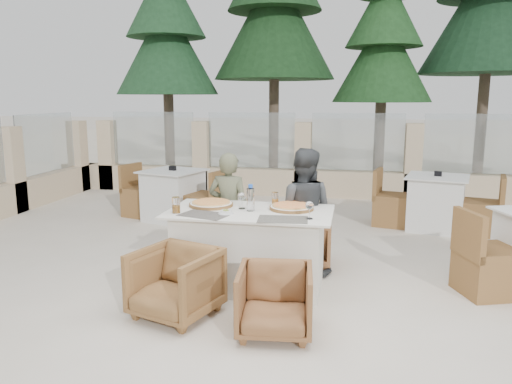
% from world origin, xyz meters
% --- Properties ---
extents(ground, '(80.00, 80.00, 0.00)m').
position_xyz_m(ground, '(0.00, 0.00, 0.00)').
color(ground, beige).
rests_on(ground, ground).
extents(sand_patch, '(30.00, 16.00, 0.01)m').
position_xyz_m(sand_patch, '(0.00, 14.00, 0.01)').
color(sand_patch, beige).
rests_on(sand_patch, ground).
extents(perimeter_wall_far, '(10.00, 0.34, 1.60)m').
position_xyz_m(perimeter_wall_far, '(0.00, 4.80, 0.80)').
color(perimeter_wall_far, beige).
rests_on(perimeter_wall_far, ground).
extents(pine_far_left, '(2.42, 2.42, 5.50)m').
position_xyz_m(pine_far_left, '(-3.50, 7.00, 2.75)').
color(pine_far_left, '#1E4726').
rests_on(pine_far_left, ground).
extents(pine_mid_left, '(2.86, 2.86, 6.50)m').
position_xyz_m(pine_mid_left, '(-1.00, 7.50, 3.25)').
color(pine_mid_left, '#193C1B').
rests_on(pine_mid_left, ground).
extents(pine_centre, '(2.20, 2.20, 5.00)m').
position_xyz_m(pine_centre, '(1.50, 7.20, 2.50)').
color(pine_centre, '#204C21').
rests_on(pine_centre, ground).
extents(pine_mid_right, '(2.99, 2.99, 6.80)m').
position_xyz_m(pine_mid_right, '(3.80, 7.80, 3.40)').
color(pine_mid_right, '#183A20').
rests_on(pine_mid_right, ground).
extents(dining_table, '(1.60, 0.90, 0.77)m').
position_xyz_m(dining_table, '(-0.03, 0.06, 0.39)').
color(dining_table, silver).
rests_on(dining_table, ground).
extents(placemat_near_left, '(0.52, 0.41, 0.00)m').
position_xyz_m(placemat_near_left, '(-0.41, -0.20, 0.77)').
color(placemat_near_left, '#544E48').
rests_on(placemat_near_left, dining_table).
extents(placemat_near_right, '(0.48, 0.34, 0.00)m').
position_xyz_m(placemat_near_right, '(0.33, -0.23, 0.77)').
color(placemat_near_right, '#59554C').
rests_on(placemat_near_right, dining_table).
extents(pizza_left, '(0.47, 0.47, 0.06)m').
position_xyz_m(pizza_left, '(-0.46, 0.19, 0.80)').
color(pizza_left, '#D55B1D').
rests_on(pizza_left, dining_table).
extents(pizza_right, '(0.56, 0.56, 0.06)m').
position_xyz_m(pizza_right, '(0.36, 0.19, 0.80)').
color(pizza_right, '#EE5320').
rests_on(pizza_right, dining_table).
extents(water_bottle, '(0.10, 0.10, 0.26)m').
position_xyz_m(water_bottle, '(-0.02, 0.05, 0.90)').
color(water_bottle, '#ACCCE2').
rests_on(water_bottle, dining_table).
extents(wine_glass_centre, '(0.09, 0.09, 0.18)m').
position_xyz_m(wine_glass_centre, '(-0.13, 0.13, 0.86)').
color(wine_glass_centre, silver).
rests_on(wine_glass_centre, dining_table).
extents(wine_glass_corner, '(0.10, 0.10, 0.18)m').
position_xyz_m(wine_glass_corner, '(0.57, -0.17, 0.86)').
color(wine_glass_corner, white).
rests_on(wine_glass_corner, dining_table).
extents(beer_glass_left, '(0.08, 0.08, 0.15)m').
position_xyz_m(beer_glass_left, '(-0.70, -0.17, 0.85)').
color(beer_glass_left, '#C0741B').
rests_on(beer_glass_left, dining_table).
extents(beer_glass_right, '(0.08, 0.08, 0.13)m').
position_xyz_m(beer_glass_right, '(0.17, 0.35, 0.84)').
color(beer_glass_right, orange).
rests_on(beer_glass_right, dining_table).
extents(olive_dish, '(0.14, 0.14, 0.04)m').
position_xyz_m(olive_dish, '(-0.23, -0.12, 0.79)').
color(olive_dish, silver).
rests_on(olive_dish, dining_table).
extents(armchair_far_left, '(0.77, 0.78, 0.57)m').
position_xyz_m(armchair_far_left, '(-0.40, 0.74, 0.28)').
color(armchair_far_left, '#996837').
rests_on(armchair_far_left, ground).
extents(armchair_far_right, '(0.64, 0.66, 0.55)m').
position_xyz_m(armchair_far_right, '(0.42, 0.79, 0.27)').
color(armchair_far_right, brown).
rests_on(armchair_far_right, ground).
extents(armchair_near_left, '(0.81, 0.82, 0.60)m').
position_xyz_m(armchair_near_left, '(-0.51, -0.76, 0.30)').
color(armchair_near_left, brown).
rests_on(armchair_near_left, ground).
extents(armchair_near_right, '(0.64, 0.66, 0.55)m').
position_xyz_m(armchair_near_right, '(0.37, -0.91, 0.27)').
color(armchair_near_right, brown).
rests_on(armchair_near_right, ground).
extents(diner_left, '(0.49, 0.34, 1.28)m').
position_xyz_m(diner_left, '(-0.39, 0.62, 0.64)').
color(diner_left, '#5A5D43').
rests_on(diner_left, ground).
extents(diner_right, '(0.69, 0.56, 1.35)m').
position_xyz_m(diner_right, '(0.44, 0.54, 0.67)').
color(diner_right, '#3B3E40').
rests_on(diner_right, ground).
extents(bg_table_a, '(1.80, 1.25, 0.77)m').
position_xyz_m(bg_table_a, '(-1.74, 2.50, 0.39)').
color(bg_table_a, silver).
rests_on(bg_table_a, ground).
extents(bg_table_b, '(1.78, 1.17, 0.77)m').
position_xyz_m(bg_table_b, '(2.11, 2.69, 0.39)').
color(bg_table_b, silver).
rests_on(bg_table_b, ground).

